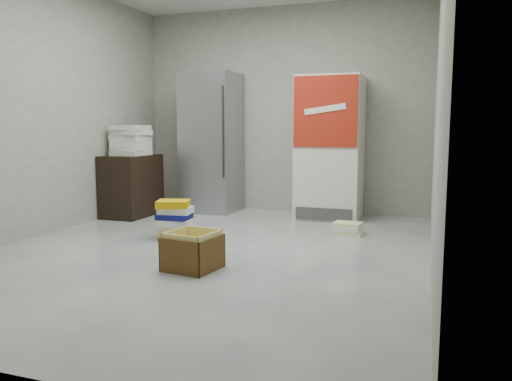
{
  "coord_description": "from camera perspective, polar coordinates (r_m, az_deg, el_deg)",
  "views": [
    {
      "loc": [
        1.94,
        -4.22,
        1.15
      ],
      "look_at": [
        0.24,
        0.7,
        0.5
      ],
      "focal_mm": 35.0,
      "sensor_mm": 36.0,
      "label": 1
    }
  ],
  "objects": [
    {
      "name": "steel_fridge",
      "position": [
        6.96,
        -5.07,
        5.46
      ],
      "size": [
        0.7,
        0.72,
        1.9
      ],
      "color": "#A6A8AE",
      "rests_on": "ground"
    },
    {
      "name": "coke_cooler",
      "position": [
        6.46,
        8.45,
        4.87
      ],
      "size": [
        0.8,
        0.73,
        1.8
      ],
      "color": "silver",
      "rests_on": "ground"
    },
    {
      "name": "supply_box_stack",
      "position": [
        6.71,
        -14.11,
        5.59
      ],
      "size": [
        0.43,
        0.44,
        0.39
      ],
      "color": "white",
      "rests_on": "wood_shelf"
    },
    {
      "name": "bucket_lid",
      "position": [
        4.29,
        -6.05,
        -7.9
      ],
      "size": [
        0.38,
        0.38,
        0.08
      ],
      "primitive_type": "cylinder",
      "rotation": [
        0.0,
        0.0,
        0.32
      ],
      "color": "gold",
      "rests_on": "ground"
    },
    {
      "name": "phonebook_stack_side",
      "position": [
        5.53,
        10.49,
        -4.3
      ],
      "size": [
        0.34,
        0.27,
        0.13
      ],
      "rotation": [
        0.0,
        0.0,
        -0.18
      ],
      "color": "beige",
      "rests_on": "ground"
    },
    {
      "name": "ground",
      "position": [
        4.79,
        -5.5,
        -6.81
      ],
      "size": [
        5.0,
        5.0,
        0.0
      ],
      "primitive_type": "plane",
      "color": "silver",
      "rests_on": "ground"
    },
    {
      "name": "room_shell",
      "position": [
        4.69,
        -5.77,
        15.03
      ],
      "size": [
        4.04,
        5.04,
        2.82
      ],
      "color": "#A8A397",
      "rests_on": "ground"
    },
    {
      "name": "wood_shelf",
      "position": [
        6.75,
        -14.01,
        0.54
      ],
      "size": [
        0.5,
        0.8,
        0.8
      ],
      "primitive_type": "cube",
      "color": "black",
      "rests_on": "ground"
    },
    {
      "name": "cardboard_box",
      "position": [
        4.15,
        -7.25,
        -7.17
      ],
      "size": [
        0.45,
        0.45,
        0.32
      ],
      "rotation": [
        0.0,
        0.0,
        -0.15
      ],
      "color": "yellow",
      "rests_on": "ground"
    },
    {
      "name": "phonebook_stack_main",
      "position": [
        5.3,
        -9.25,
        -3.27
      ],
      "size": [
        0.4,
        0.36,
        0.4
      ],
      "rotation": [
        0.0,
        0.0,
        0.2
      ],
      "color": "#9B884D",
      "rests_on": "ground"
    }
  ]
}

